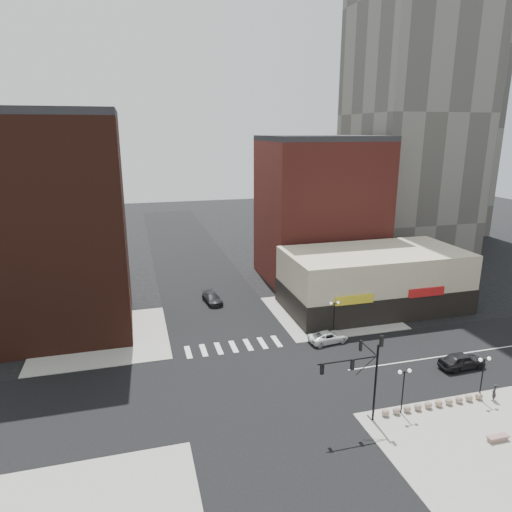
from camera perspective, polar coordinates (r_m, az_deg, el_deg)
name	(u,v)px	position (r m, az deg, el deg)	size (l,w,h in m)	color
ground	(253,384)	(45.51, -0.37, -15.73)	(240.00, 240.00, 0.00)	black
road_ew	(253,384)	(45.50, -0.37, -15.72)	(200.00, 14.00, 0.02)	black
road_ns	(253,384)	(45.50, -0.37, -15.72)	(14.00, 200.00, 0.02)	black
sidewalk_nw	(102,337)	(57.35, -18.66, -9.62)	(15.00, 15.00, 0.12)	gray
sidewalk_ne	(330,312)	(62.21, 9.20, -6.97)	(15.00, 15.00, 0.12)	gray
sidewalk_se	(502,449)	(42.27, 28.41, -20.42)	(18.00, 14.00, 0.12)	gray
building_nw	(54,229)	(57.91, -23.97, 3.09)	(16.00, 15.00, 25.00)	#3B1B12
building_ne_midrise	(320,211)	(74.20, 7.98, 5.54)	(18.00, 15.00, 22.00)	maroon
tower_near	(422,0)	(93.18, 20.08, 27.89)	(20.00, 20.00, 90.00)	#47443F
tower_far	(450,48)	(118.21, 23.12, 22.77)	(18.00, 18.00, 82.00)	#47443F
building_ne_row	(373,284)	(64.36, 14.44, -3.42)	(24.20, 12.20, 8.00)	#C1B899
traffic_signal	(364,367)	(39.13, 13.32, -13.38)	(5.59, 3.09, 7.77)	black
street_lamp_se_a	(404,380)	(41.59, 18.00, -14.55)	(1.22, 0.32, 4.16)	black
street_lamp_se_b	(484,368)	(46.15, 26.56, -12.37)	(1.22, 0.32, 4.16)	black
street_lamp_ne	(334,309)	(54.56, 9.75, -6.60)	(1.22, 0.32, 4.16)	black
bollard_row	(434,404)	(44.71, 21.31, -16.86)	(10.08, 0.63, 0.63)	#886E5E
white_suv	(328,337)	(53.84, 9.03, -9.95)	(2.14, 4.65, 1.29)	white
dark_sedan_east	(462,361)	(52.25, 24.34, -11.83)	(1.95, 4.85, 1.65)	black
dark_sedan_north	(212,298)	(64.86, -5.50, -5.27)	(1.99, 4.90, 1.42)	black
pedestrian	(494,392)	(47.60, 27.62, -14.87)	(0.59, 0.39, 1.61)	#28242A
stone_bench	(498,438)	(42.76, 27.98, -19.45)	(1.80, 0.56, 0.42)	#8E6962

